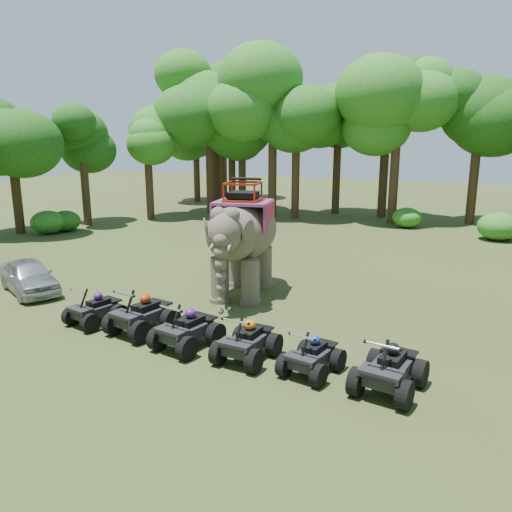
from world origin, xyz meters
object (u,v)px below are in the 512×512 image
Objects in this scene: atv_4 at (312,351)px; atv_5 at (390,363)px; atv_2 at (187,324)px; elephant at (243,238)px; atv_1 at (142,310)px; parked_car at (29,276)px; atv_3 at (247,336)px; atv_0 at (95,305)px.

atv_4 is 0.85× the size of atv_5.
atv_2 is at bearing -170.50° from atv_4.
elephant is 3.18× the size of atv_4.
atv_1 is 7.13m from atv_5.
atv_5 reaches higher than parked_car.
atv_3 is 3.56m from atv_5.
atv_1 is at bearing 178.44° from atv_2.
elephant is 2.65× the size of atv_1.
parked_car is at bearing -179.01° from atv_4.
elephant is at bearing 70.93° from atv_0.
elephant is at bearing 109.12° from atv_2.
atv_4 is (1.73, 0.04, -0.06)m from atv_3.
parked_car is at bearing 173.83° from atv_0.
atv_5 is at bearing 9.07° from atv_2.
atv_0 is at bearing -81.97° from parked_car.
elephant reaches higher than atv_4.
parked_car is at bearing -179.90° from atv_5.
parked_car is at bearing 176.65° from atv_1.
atv_0 is 1.72m from atv_1.
parked_car is at bearing -168.05° from elephant.
parked_car is 13.38m from atv_5.
atv_0 reaches higher than atv_4.
atv_1 reaches higher than atv_2.
atv_1 is (6.18, -1.17, 0.08)m from parked_car.
atv_2 is 0.98× the size of atv_5.
atv_5 is (13.31, -1.39, 0.06)m from parked_car.
atv_2 is (1.78, -0.30, -0.03)m from atv_1.
atv_0 is 5.29m from atv_3.
atv_2 is 1.15× the size of atv_4.
atv_4 is at bearing -60.43° from elephant.
atv_5 is at bearing -50.75° from elephant.
elephant reaches higher than parked_car.
atv_2 is (0.94, -4.84, -1.40)m from elephant.
atv_2 is 5.34m from atv_5.
atv_2 is at bearing -92.65° from elephant.
atv_4 is (3.51, 0.10, -0.08)m from atv_2.
atv_3 is (3.57, -0.24, -0.05)m from atv_1.
atv_4 is at bearing 8.95° from atv_0.
atv_5 is (7.13, -0.21, -0.02)m from atv_1.
elephant is 8.00m from atv_5.
atv_1 is 5.30m from atv_4.
elephant reaches higher than atv_5.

